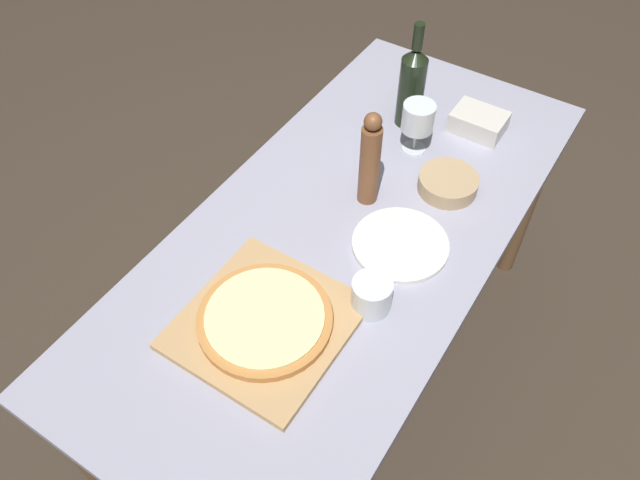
{
  "coord_description": "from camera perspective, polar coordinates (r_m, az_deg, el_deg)",
  "views": [
    {
      "loc": [
        0.5,
        -0.9,
        1.87
      ],
      "look_at": [
        -0.01,
        -0.12,
        0.78
      ],
      "focal_mm": 35.0,
      "sensor_mm": 36.0,
      "label": 1
    }
  ],
  "objects": [
    {
      "name": "wine_bottle",
      "position": [
        1.78,
        8.39,
        13.83
      ],
      "size": [
        0.07,
        0.07,
        0.31
      ],
      "color": "black",
      "rests_on": "dining_table"
    },
    {
      "name": "small_bowl",
      "position": [
        1.65,
        11.62,
        5.1
      ],
      "size": [
        0.15,
        0.15,
        0.04
      ],
      "color": "tan",
      "rests_on": "dining_table"
    },
    {
      "name": "dinner_plate",
      "position": [
        1.5,
        7.35,
        -0.41
      ],
      "size": [
        0.23,
        0.23,
        0.01
      ],
      "color": "silver",
      "rests_on": "dining_table"
    },
    {
      "name": "wine_glass",
      "position": [
        1.7,
        8.96,
        10.92
      ],
      "size": [
        0.09,
        0.09,
        0.15
      ],
      "color": "silver",
      "rests_on": "dining_table"
    },
    {
      "name": "pepper_mill",
      "position": [
        1.52,
        4.58,
        7.25
      ],
      "size": [
        0.05,
        0.05,
        0.27
      ],
      "color": "brown",
      "rests_on": "dining_table"
    },
    {
      "name": "cutting_board",
      "position": [
        1.36,
        -5.12,
        -7.59
      ],
      "size": [
        0.34,
        0.35,
        0.02
      ],
      "color": "tan",
      "rests_on": "dining_table"
    },
    {
      "name": "food_container",
      "position": [
        1.84,
        14.29,
        10.41
      ],
      "size": [
        0.15,
        0.11,
        0.06
      ],
      "color": "beige",
      "rests_on": "dining_table"
    },
    {
      "name": "ground_plane",
      "position": [
        2.13,
        1.9,
        -11.73
      ],
      "size": [
        12.0,
        12.0,
        0.0
      ],
      "primitive_type": "plane",
      "color": "#382D23"
    },
    {
      "name": "drinking_tumbler",
      "position": [
        1.36,
        4.73,
        -5.05
      ],
      "size": [
        0.09,
        0.09,
        0.08
      ],
      "color": "silver",
      "rests_on": "dining_table"
    },
    {
      "name": "pizza",
      "position": [
        1.34,
        -5.18,
        -7.11
      ],
      "size": [
        0.29,
        0.29,
        0.02
      ],
      "color": "#BC7A3D",
      "rests_on": "cutting_board"
    },
    {
      "name": "dining_table",
      "position": [
        1.62,
        2.45,
        -1.04
      ],
      "size": [
        0.71,
        1.55,
        0.72
      ],
      "color": "#9393A8",
      "rests_on": "ground_plane"
    }
  ]
}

